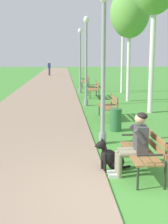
{
  "coord_description": "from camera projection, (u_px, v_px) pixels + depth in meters",
  "views": [
    {
      "loc": [
        -1.1,
        -4.73,
        2.31
      ],
      "look_at": [
        -0.59,
        2.92,
        0.9
      ],
      "focal_mm": 49.51,
      "sensor_mm": 36.0,
      "label": 1
    }
  ],
  "objects": [
    {
      "name": "lamp_post_far",
      "position": [
        80.0,
        60.0,
        19.05
      ],
      "size": [
        0.24,
        0.24,
        3.93
      ],
      "color": "gray",
      "rests_on": "ground"
    },
    {
      "name": "person_seated_on_near_bench",
      "position": [
        135.0,
        142.0,
        5.91
      ],
      "size": [
        0.74,
        0.49,
        1.25
      ],
      "color": "gray",
      "rests_on": "ground"
    },
    {
      "name": "park_bench_near",
      "position": [
        145.0,
        150.0,
        5.97
      ],
      "size": [
        0.55,
        1.5,
        0.85
      ],
      "color": "olive",
      "rests_on": "ground"
    },
    {
      "name": "lamp_post_mid",
      "position": [
        86.0,
        60.0,
        14.02
      ],
      "size": [
        0.24,
        0.24,
        4.03
      ],
      "color": "gray",
      "rests_on": "ground"
    },
    {
      "name": "dog_black",
      "position": [
        111.0,
        158.0,
        6.25
      ],
      "size": [
        0.81,
        0.42,
        0.71
      ],
      "color": "black",
      "rests_on": "ground"
    },
    {
      "name": "paved_path",
      "position": [
        51.0,
        81.0,
        28.53
      ],
      "size": [
        3.92,
        60.0,
        0.04
      ],
      "primitive_type": "cube",
      "color": "gray",
      "rests_on": "ground"
    },
    {
      "name": "ground_plane",
      "position": [
        131.0,
        196.0,
        5.13
      ],
      "size": [
        120.0,
        120.0,
        0.0
      ],
      "primitive_type": "plane",
      "color": "#478E38"
    },
    {
      "name": "birch_tree_fourth",
      "position": [
        130.0,
        13.0,
        15.06
      ],
      "size": [
        1.93,
        1.99,
        5.59
      ],
      "color": "silver",
      "rests_on": "ground"
    },
    {
      "name": "lamp_post_near",
      "position": [
        103.0,
        67.0,
        7.85
      ],
      "size": [
        0.24,
        0.24,
        3.89
      ],
      "color": "gray",
      "rests_on": "ground"
    },
    {
      "name": "park_bench_furthest",
      "position": [
        86.0,
        80.0,
        22.52
      ],
      "size": [
        0.55,
        1.5,
        0.85
      ],
      "color": "olive",
      "rests_on": "ground"
    },
    {
      "name": "birch_tree_fifth",
      "position": [
        123.0,
        10.0,
        18.52
      ],
      "size": [
        1.41,
        1.3,
        6.28
      ],
      "color": "silver",
      "rests_on": "ground"
    },
    {
      "name": "park_bench_mid",
      "position": [
        109.0,
        105.0,
        11.34
      ],
      "size": [
        0.55,
        1.5,
        0.85
      ],
      "color": "olive",
      "rests_on": "ground"
    },
    {
      "name": "pedestrian_distant",
      "position": [
        49.0,
        68.0,
        35.41
      ],
      "size": [
        0.32,
        0.22,
        1.65
      ],
      "color": "#383842",
      "rests_on": "ground"
    },
    {
      "name": "park_bench_far",
      "position": [
        94.0,
        88.0,
        17.2
      ],
      "size": [
        0.55,
        1.5,
        0.85
      ],
      "color": "olive",
      "rests_on": "ground"
    },
    {
      "name": "litter_bin",
      "position": [
        116.0,
        120.0,
        9.52
      ],
      "size": [
        0.36,
        0.36,
        0.7
      ],
      "primitive_type": "cylinder",
      "color": "#2D6638",
      "rests_on": "ground"
    }
  ]
}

